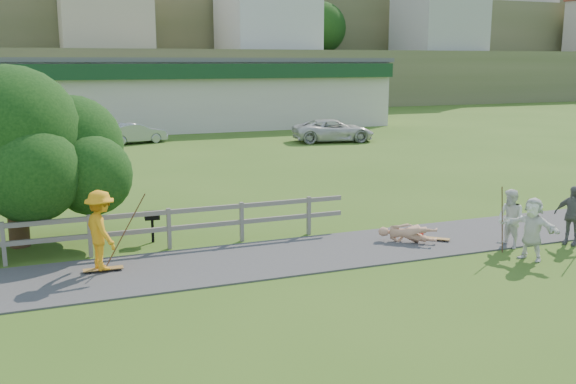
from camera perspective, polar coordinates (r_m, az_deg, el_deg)
name	(u,v)px	position (r m, az deg, el deg)	size (l,w,h in m)	color
ground	(285,278)	(14.80, -0.28, -7.67)	(260.00, 260.00, 0.00)	#385E1B
path	(263,259)	(16.13, -2.20, -5.97)	(34.00, 3.00, 0.04)	#3D3D40
fence	(64,232)	(16.87, -19.32, -3.36)	(15.05, 0.10, 1.10)	#66635A
strip_mall	(166,93)	(48.88, -10.78, 8.67)	(32.50, 10.75, 5.10)	beige
skater_rider	(101,234)	(15.51, -16.27, -3.63)	(1.21, 0.70, 1.87)	orange
skater_fallen	(407,233)	(17.74, 10.57, -3.64)	(1.56, 0.37, 0.57)	tan
spectator_a	(511,219)	(17.94, 19.19, -2.28)	(0.76, 0.60, 1.57)	white
spectator_b	(572,215)	(18.87, 23.94, -1.91)	(0.95, 0.39, 1.61)	slate
spectator_d	(532,229)	(17.05, 20.87, -3.08)	(1.47, 0.47, 1.58)	white
car_silver	(135,133)	(39.81, -13.44, 5.11)	(1.30, 3.73, 1.23)	#9DA1A4
car_white	(333,130)	(39.64, 4.05, 5.48)	(2.30, 4.98, 1.38)	silver
tree	(15,179)	(18.32, -23.13, 1.10)	(5.87, 5.87, 3.69)	black
bbq	(152,227)	(17.92, -11.95, -3.07)	(0.40, 0.30, 0.86)	black
longboard_rider	(103,271)	(15.76, -16.09, -6.74)	(0.91, 0.22, 0.10)	brown
longboard_fallen	(434,240)	(18.15, 12.86, -4.17)	(0.83, 0.20, 0.09)	brown
helmet	(419,234)	(18.38, 11.57, -3.66)	(0.25, 0.25, 0.25)	red
pole_rider	(125,225)	(15.93, -14.27, -2.86)	(0.03, 0.03, 2.01)	#513420
pole_spec_left	(502,220)	(17.34, 18.50, -2.37)	(0.03, 0.03, 1.76)	#513420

